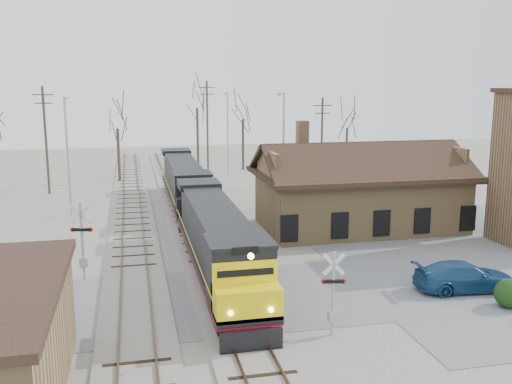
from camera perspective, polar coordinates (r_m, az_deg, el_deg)
ground at (r=29.14m, az=-2.94°, el=-10.61°), size 140.00×140.00×0.00m
road at (r=29.14m, az=-2.94°, el=-10.58°), size 60.00×9.00×0.03m
parking_lot at (r=39.52m, az=22.79°, el=-5.60°), size 22.00×26.00×0.03m
track_main at (r=43.30m, az=-6.27°, el=-3.32°), size 3.40×90.00×0.24m
track_siding at (r=43.07m, az=-12.24°, el=-3.58°), size 3.40×90.00×0.24m
depot at (r=42.89m, az=10.25°, el=-0.36°), size 15.20×9.31×7.90m
locomotive_lead at (r=30.99m, az=-3.83°, el=-5.08°), size 2.76×18.50×4.10m
locomotive_trailing at (r=49.18m, az=-7.16°, el=0.88°), size 2.76×18.50×3.88m
crossbuck_near at (r=24.81m, az=7.72°, el=-10.26°), size 1.06×0.30×3.73m
crossbuck_far at (r=32.57m, az=-16.97°, el=-4.99°), size 1.23×0.36×4.35m
parked_car at (r=31.83m, az=20.12°, el=-7.94°), size 5.39×2.55×1.52m
hedge_a at (r=30.33m, az=24.00°, el=-9.27°), size 1.42×1.42×1.42m
streetlight_a at (r=48.08m, az=-18.33°, el=3.99°), size 0.25×2.04×9.56m
streetlight_b at (r=48.71m, az=2.73°, el=4.77°), size 0.25×2.04×9.81m
streetlight_c at (r=65.61m, az=-2.87°, el=6.25°), size 0.25×2.04×9.53m
utility_pole_a at (r=58.14m, az=-20.28°, el=5.05°), size 2.00×0.24×10.30m
utility_pole_b at (r=70.30m, az=-4.89°, el=6.81°), size 2.00×0.24×10.81m
utility_pole_c at (r=60.59m, az=6.59°, el=5.27°), size 2.00×0.24×9.06m
tree_b at (r=63.26m, az=-13.73°, el=7.03°), size 3.84×3.84×9.40m
tree_c at (r=73.37m, az=-5.93°, el=9.29°), size 4.93×4.93×12.09m
tree_d at (r=69.83m, az=-1.33°, el=8.11°), size 4.14×4.14×10.13m
tree_e at (r=69.92m, az=9.12°, el=7.07°), size 3.50×3.50×8.58m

